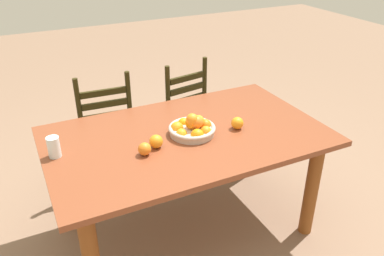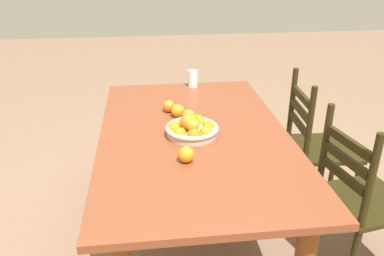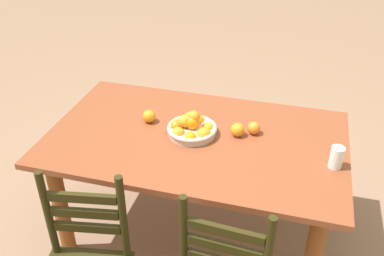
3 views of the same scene
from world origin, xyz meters
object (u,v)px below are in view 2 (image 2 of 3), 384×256
object	(u,v)px
dining_table	(194,152)
chair_near_window	(316,146)
fruit_bowl	(192,127)
orange_loose_0	(178,111)
orange_loose_2	(169,106)
drinking_glass	(193,79)
orange_loose_1	(186,155)
chair_by_cabinet	(359,200)

from	to	relation	value
dining_table	chair_near_window	size ratio (longest dim) A/B	1.80
chair_near_window	fruit_bowl	distance (m)	0.98
orange_loose_0	orange_loose_2	bearing A→B (deg)	-151.84
drinking_glass	orange_loose_2	bearing A→B (deg)	-24.12
drinking_glass	fruit_bowl	bearing A→B (deg)	-7.44
orange_loose_2	drinking_glass	xyz separation A→B (m)	(-0.44, 0.20, 0.02)
dining_table	orange_loose_2	distance (m)	0.36
fruit_bowl	orange_loose_2	world-z (taller)	fruit_bowl
orange_loose_0	drinking_glass	xyz separation A→B (m)	(-0.52, 0.15, 0.02)
orange_loose_1	drinking_glass	distance (m)	1.06
chair_by_cabinet	drinking_glass	size ratio (longest dim) A/B	7.94
orange_loose_0	orange_loose_2	xyz separation A→B (m)	(-0.08, -0.05, -0.00)
dining_table	fruit_bowl	distance (m)	0.17
orange_loose_2	fruit_bowl	bearing A→B (deg)	15.91
dining_table	drinking_glass	size ratio (longest dim) A/B	14.18
fruit_bowl	orange_loose_1	distance (m)	0.28
dining_table	drinking_glass	bearing A→B (deg)	173.51
fruit_bowl	orange_loose_1	xyz separation A→B (m)	(0.27, -0.06, -0.01)
chair_near_window	orange_loose_0	size ratio (longest dim) A/B	11.90
chair_near_window	orange_loose_1	size ratio (longest dim) A/B	12.16
chair_by_cabinet	chair_near_window	bearing A→B (deg)	-12.42
drinking_glass	chair_by_cabinet	bearing A→B (deg)	35.04
chair_near_window	chair_by_cabinet	size ratio (longest dim) A/B	0.99
chair_by_cabinet	drinking_glass	bearing A→B (deg)	24.88
dining_table	orange_loose_0	distance (m)	0.28
fruit_bowl	dining_table	bearing A→B (deg)	151.64
orange_loose_1	chair_near_window	bearing A→B (deg)	123.49
dining_table	chair_by_cabinet	world-z (taller)	chair_by_cabinet
chair_near_window	drinking_glass	distance (m)	0.95
chair_by_cabinet	fruit_bowl	distance (m)	0.94
fruit_bowl	orange_loose_0	bearing A→B (deg)	-168.63
chair_by_cabinet	orange_loose_1	world-z (taller)	chair_by_cabinet
chair_near_window	orange_loose_0	bearing A→B (deg)	98.75
fruit_bowl	orange_loose_2	xyz separation A→B (m)	(-0.33, -0.10, -0.01)
dining_table	orange_loose_1	distance (m)	0.35
dining_table	chair_near_window	xyz separation A→B (m)	(-0.30, 0.84, -0.18)
fruit_bowl	orange_loose_0	world-z (taller)	fruit_bowl
dining_table	orange_loose_0	bearing A→B (deg)	-163.05
orange_loose_0	orange_loose_1	xyz separation A→B (m)	(0.52, -0.01, -0.00)
orange_loose_0	fruit_bowl	bearing A→B (deg)	11.37
orange_loose_1	orange_loose_2	bearing A→B (deg)	-176.43
chair_near_window	orange_loose_1	world-z (taller)	chair_near_window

